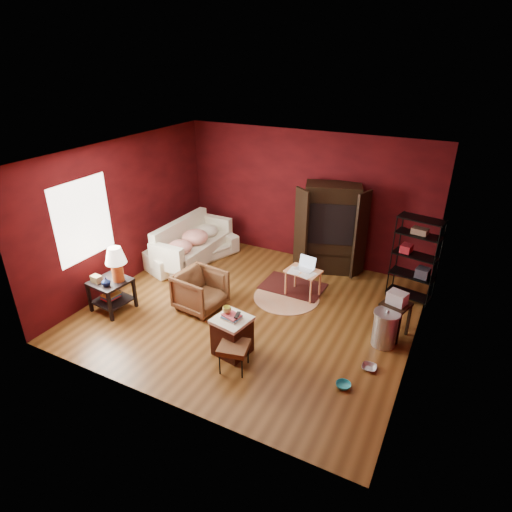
{
  "coord_description": "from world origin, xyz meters",
  "views": [
    {
      "loc": [
        3.06,
        -5.75,
        4.25
      ],
      "look_at": [
        0.0,
        0.2,
        1.0
      ],
      "focal_mm": 30.0,
      "sensor_mm": 36.0,
      "label": 1
    }
  ],
  "objects_px": {
    "laptop_desk": "(303,273)",
    "side_table": "(113,273)",
    "sofa": "(191,244)",
    "armchair": "(200,289)",
    "wire_shelving": "(416,256)",
    "hamper": "(232,335)",
    "tv_armoire": "(331,227)"
  },
  "relations": [
    {
      "from": "laptop_desk",
      "to": "side_table",
      "type": "bearing_deg",
      "value": -136.15
    },
    {
      "from": "sofa",
      "to": "armchair",
      "type": "bearing_deg",
      "value": -119.99
    },
    {
      "from": "side_table",
      "to": "laptop_desk",
      "type": "relative_size",
      "value": 1.58
    },
    {
      "from": "sofa",
      "to": "wire_shelving",
      "type": "relative_size",
      "value": 1.29
    },
    {
      "from": "hamper",
      "to": "sofa",
      "type": "bearing_deg",
      "value": 135.45
    },
    {
      "from": "hamper",
      "to": "tv_armoire",
      "type": "bearing_deg",
      "value": 82.99
    },
    {
      "from": "armchair",
      "to": "laptop_desk",
      "type": "xyz_separation_m",
      "value": [
        1.47,
        1.26,
        0.08
      ]
    },
    {
      "from": "side_table",
      "to": "wire_shelving",
      "type": "xyz_separation_m",
      "value": [
        4.62,
        2.77,
        0.16
      ]
    },
    {
      "from": "sofa",
      "to": "hamper",
      "type": "bearing_deg",
      "value": -114.16
    },
    {
      "from": "armchair",
      "to": "laptop_desk",
      "type": "relative_size",
      "value": 1.02
    },
    {
      "from": "wire_shelving",
      "to": "sofa",
      "type": "bearing_deg",
      "value": -162.35
    },
    {
      "from": "side_table",
      "to": "laptop_desk",
      "type": "height_order",
      "value": "side_table"
    },
    {
      "from": "sofa",
      "to": "laptop_desk",
      "type": "relative_size",
      "value": 2.71
    },
    {
      "from": "sofa",
      "to": "laptop_desk",
      "type": "distance_m",
      "value": 2.75
    },
    {
      "from": "laptop_desk",
      "to": "tv_armoire",
      "type": "relative_size",
      "value": 0.41
    },
    {
      "from": "hamper",
      "to": "tv_armoire",
      "type": "height_order",
      "value": "tv_armoire"
    },
    {
      "from": "armchair",
      "to": "tv_armoire",
      "type": "distance_m",
      "value": 2.99
    },
    {
      "from": "sofa",
      "to": "armchair",
      "type": "height_order",
      "value": "sofa"
    },
    {
      "from": "sofa",
      "to": "side_table",
      "type": "bearing_deg",
      "value": -161.06
    },
    {
      "from": "laptop_desk",
      "to": "tv_armoire",
      "type": "height_order",
      "value": "tv_armoire"
    },
    {
      "from": "side_table",
      "to": "hamper",
      "type": "bearing_deg",
      "value": -3.1
    },
    {
      "from": "hamper",
      "to": "tv_armoire",
      "type": "distance_m",
      "value": 3.42
    },
    {
      "from": "sofa",
      "to": "wire_shelving",
      "type": "distance_m",
      "value": 4.62
    },
    {
      "from": "laptop_desk",
      "to": "wire_shelving",
      "type": "distance_m",
      "value": 2.04
    },
    {
      "from": "armchair",
      "to": "hamper",
      "type": "xyz_separation_m",
      "value": [
        1.14,
        -0.84,
        -0.07
      ]
    },
    {
      "from": "armchair",
      "to": "laptop_desk",
      "type": "distance_m",
      "value": 1.94
    },
    {
      "from": "armchair",
      "to": "sofa",
      "type": "bearing_deg",
      "value": 46.1
    },
    {
      "from": "side_table",
      "to": "laptop_desk",
      "type": "xyz_separation_m",
      "value": [
        2.79,
        1.96,
        -0.25
      ]
    },
    {
      "from": "sofa",
      "to": "wire_shelving",
      "type": "height_order",
      "value": "wire_shelving"
    },
    {
      "from": "side_table",
      "to": "hamper",
      "type": "distance_m",
      "value": 2.5
    },
    {
      "from": "wire_shelving",
      "to": "laptop_desk",
      "type": "bearing_deg",
      "value": -145.25
    },
    {
      "from": "side_table",
      "to": "tv_armoire",
      "type": "bearing_deg",
      "value": 48.08
    }
  ]
}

